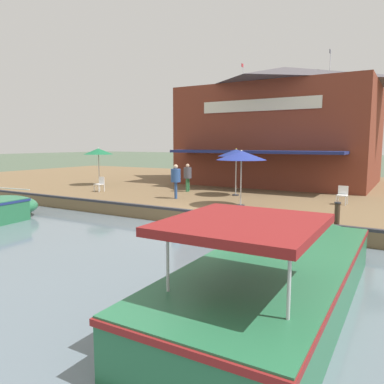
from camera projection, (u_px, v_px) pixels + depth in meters
name	position (u px, v px, depth m)	size (l,w,h in m)	color
ground_plane	(201.00, 229.00, 14.98)	(220.00, 220.00, 0.00)	#4C5B47
quay_deck	(283.00, 191.00, 24.33)	(22.00, 56.00, 0.60)	brown
quay_edge_fender	(202.00, 212.00, 14.98)	(0.20, 50.40, 0.10)	#2D2D33
waterfront_restaurant	(282.00, 125.00, 26.60)	(11.67, 12.90, 8.89)	brown
patio_umbrella_by_entrance	(98.00, 151.00, 24.95)	(1.94, 1.94, 2.50)	#B7B7B7
patio_umbrella_mid_patio_left	(236.00, 153.00, 19.87)	(1.97, 1.97, 2.52)	#B7B7B7
patio_umbrella_near_quay_edge	(241.00, 155.00, 16.45)	(2.21, 2.21, 2.50)	#B7B7B7
cafe_chair_mid_patio	(342.00, 194.00, 17.15)	(0.46, 0.46, 0.85)	white
cafe_chair_under_first_umbrella	(100.00, 183.00, 21.81)	(0.47, 0.47, 0.85)	white
person_near_entrance	(188.00, 174.00, 21.67)	(0.46, 0.46, 1.61)	#337547
person_mid_patio	(176.00, 177.00, 18.94)	(0.49, 0.49, 1.74)	#2D5193
motorboat_second_along	(287.00, 267.00, 8.30)	(8.86, 2.82, 2.10)	#287047
mooring_post	(337.00, 214.00, 12.58)	(0.22, 0.22, 0.83)	#473323
tree_behind_restaurant	(315.00, 126.00, 29.23)	(3.81, 3.63, 6.09)	brown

